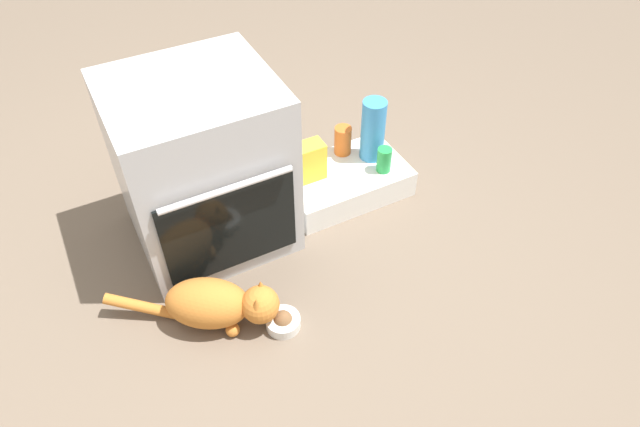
# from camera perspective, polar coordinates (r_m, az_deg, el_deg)

# --- Properties ---
(ground) EXTENTS (8.00, 8.00, 0.00)m
(ground) POSITION_cam_1_polar(r_m,az_deg,el_deg) (2.27, -7.73, -8.74)
(ground) COLOR #6B5B4C
(oven) EXTENTS (0.62, 0.61, 0.74)m
(oven) POSITION_cam_1_polar(r_m,az_deg,el_deg) (2.29, -11.82, 4.65)
(oven) COLOR #B7BABF
(oven) RESTS_ON ground
(pantry_cabinet) EXTENTS (0.57, 0.36, 0.13)m
(pantry_cabinet) POSITION_cam_1_polar(r_m,az_deg,el_deg) (2.64, 2.43, 3.33)
(pantry_cabinet) COLOR white
(pantry_cabinet) RESTS_ON ground
(food_bowl) EXTENTS (0.13, 0.13, 0.07)m
(food_bowl) POSITION_cam_1_polar(r_m,az_deg,el_deg) (2.17, -3.75, -10.81)
(food_bowl) COLOR white
(food_bowl) RESTS_ON ground
(cat) EXTENTS (0.59, 0.41, 0.21)m
(cat) POSITION_cam_1_polar(r_m,az_deg,el_deg) (2.14, -10.37, -8.95)
(cat) COLOR #C6752D
(cat) RESTS_ON ground
(snack_bag) EXTENTS (0.12, 0.09, 0.18)m
(snack_bag) POSITION_cam_1_polar(r_m,az_deg,el_deg) (2.51, -0.96, 5.35)
(snack_bag) COLOR yellow
(snack_bag) RESTS_ON pantry_cabinet
(sauce_jar) EXTENTS (0.08, 0.08, 0.14)m
(sauce_jar) POSITION_cam_1_polar(r_m,az_deg,el_deg) (2.66, 2.32, 7.40)
(sauce_jar) COLOR #D16023
(sauce_jar) RESTS_ON pantry_cabinet
(water_bottle) EXTENTS (0.11, 0.11, 0.30)m
(water_bottle) POSITION_cam_1_polar(r_m,az_deg,el_deg) (2.60, 5.37, 8.40)
(water_bottle) COLOR #388CD1
(water_bottle) RESTS_ON pantry_cabinet
(soda_can) EXTENTS (0.07, 0.07, 0.12)m
(soda_can) POSITION_cam_1_polar(r_m,az_deg,el_deg) (2.57, 6.49, 5.42)
(soda_can) COLOR green
(soda_can) RESTS_ON pantry_cabinet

